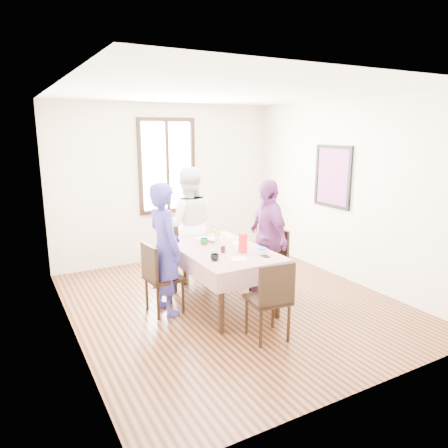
% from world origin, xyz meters
% --- Properties ---
extents(ground, '(4.50, 4.50, 0.00)m').
position_xyz_m(ground, '(0.00, 0.00, 0.00)').
color(ground, black).
rests_on(ground, ground).
extents(back_wall, '(4.00, 0.00, 4.00)m').
position_xyz_m(back_wall, '(0.00, 2.25, 1.35)').
color(back_wall, beige).
rests_on(back_wall, ground).
extents(right_wall, '(0.00, 4.50, 4.50)m').
position_xyz_m(right_wall, '(2.00, 0.00, 1.35)').
color(right_wall, beige).
rests_on(right_wall, ground).
extents(window_frame, '(1.02, 0.06, 1.62)m').
position_xyz_m(window_frame, '(0.00, 2.23, 1.65)').
color(window_frame, black).
rests_on(window_frame, back_wall).
extents(window_pane, '(0.90, 0.02, 1.50)m').
position_xyz_m(window_pane, '(0.00, 2.24, 1.65)').
color(window_pane, white).
rests_on(window_pane, back_wall).
extents(art_poster, '(0.04, 0.76, 0.96)m').
position_xyz_m(art_poster, '(1.98, 0.30, 1.55)').
color(art_poster, red).
rests_on(art_poster, right_wall).
extents(dining_table, '(0.90, 1.51, 0.75)m').
position_xyz_m(dining_table, '(-0.14, 0.00, 0.38)').
color(dining_table, black).
rests_on(dining_table, ground).
extents(tablecloth, '(1.02, 1.63, 0.01)m').
position_xyz_m(tablecloth, '(-0.14, 0.00, 0.76)').
color(tablecloth, '#50010A').
rests_on(tablecloth, dining_table).
extents(chair_left, '(0.45, 0.45, 0.91)m').
position_xyz_m(chair_left, '(-0.89, 0.14, 0.46)').
color(chair_left, black).
rests_on(chair_left, ground).
extents(chair_right, '(0.44, 0.44, 0.91)m').
position_xyz_m(chair_right, '(0.61, 0.05, 0.46)').
color(chair_right, black).
rests_on(chair_right, ground).
extents(chair_far, '(0.43, 0.43, 0.91)m').
position_xyz_m(chair_far, '(-0.14, 1.04, 0.46)').
color(chair_far, black).
rests_on(chair_far, ground).
extents(chair_near, '(0.46, 0.46, 0.91)m').
position_xyz_m(chair_near, '(-0.14, -1.04, 0.46)').
color(chair_near, black).
rests_on(chair_near, ground).
extents(person_left, '(0.45, 0.64, 1.65)m').
position_xyz_m(person_left, '(-0.87, 0.14, 0.83)').
color(person_left, '#37308D').
rests_on(person_left, ground).
extents(person_far, '(1.01, 0.89, 1.73)m').
position_xyz_m(person_far, '(-0.14, 1.02, 0.87)').
color(person_far, white).
rests_on(person_far, ground).
extents(person_right, '(0.52, 0.99, 1.62)m').
position_xyz_m(person_right, '(0.59, 0.05, 0.81)').
color(person_right, '#713071').
rests_on(person_right, ground).
extents(mug_black, '(0.13, 0.13, 0.08)m').
position_xyz_m(mug_black, '(-0.45, -0.39, 0.80)').
color(mug_black, black).
rests_on(mug_black, tablecloth).
extents(mug_flag, '(0.14, 0.14, 0.09)m').
position_xyz_m(mug_flag, '(0.13, -0.08, 0.81)').
color(mug_flag, red).
rests_on(mug_flag, tablecloth).
extents(mug_green, '(0.11, 0.11, 0.08)m').
position_xyz_m(mug_green, '(-0.25, 0.30, 0.80)').
color(mug_green, '#0C7226').
rests_on(mug_green, tablecloth).
extents(serving_bowl, '(0.23, 0.23, 0.05)m').
position_xyz_m(serving_bowl, '(-0.08, 0.39, 0.78)').
color(serving_bowl, white).
rests_on(serving_bowl, tablecloth).
extents(juice_carton, '(0.08, 0.08, 0.25)m').
position_xyz_m(juice_carton, '(0.00, -0.27, 0.88)').
color(juice_carton, red).
rests_on(juice_carton, tablecloth).
extents(butter_tub, '(0.13, 0.13, 0.07)m').
position_xyz_m(butter_tub, '(0.18, -0.43, 0.80)').
color(butter_tub, white).
rests_on(butter_tub, tablecloth).
extents(jam_jar, '(0.06, 0.06, 0.08)m').
position_xyz_m(jam_jar, '(-0.21, -0.15, 0.80)').
color(jam_jar, black).
rests_on(jam_jar, tablecloth).
extents(drinking_glass, '(0.06, 0.06, 0.09)m').
position_xyz_m(drinking_glass, '(-0.41, -0.25, 0.81)').
color(drinking_glass, silver).
rests_on(drinking_glass, tablecloth).
extents(smartphone, '(0.07, 0.14, 0.01)m').
position_xyz_m(smartphone, '(0.16, -0.54, 0.77)').
color(smartphone, black).
rests_on(smartphone, tablecloth).
extents(flower_vase, '(0.07, 0.07, 0.13)m').
position_xyz_m(flower_vase, '(-0.17, 0.08, 0.83)').
color(flower_vase, silver).
rests_on(flower_vase, tablecloth).
extents(plate_right, '(0.20, 0.20, 0.01)m').
position_xyz_m(plate_right, '(0.17, 0.09, 0.77)').
color(plate_right, white).
rests_on(plate_right, tablecloth).
extents(plate_far, '(0.20, 0.20, 0.01)m').
position_xyz_m(plate_far, '(-0.16, 0.58, 0.77)').
color(plate_far, white).
rests_on(plate_far, tablecloth).
extents(plate_near, '(0.20, 0.20, 0.01)m').
position_xyz_m(plate_near, '(-0.19, -0.50, 0.77)').
color(plate_near, white).
rests_on(plate_near, tablecloth).
extents(butter_lid, '(0.12, 0.12, 0.01)m').
position_xyz_m(butter_lid, '(0.18, -0.43, 0.83)').
color(butter_lid, blue).
rests_on(butter_lid, butter_tub).
extents(flower_bunch, '(0.09, 0.09, 0.10)m').
position_xyz_m(flower_bunch, '(-0.17, 0.08, 0.94)').
color(flower_bunch, yellow).
rests_on(flower_bunch, flower_vase).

